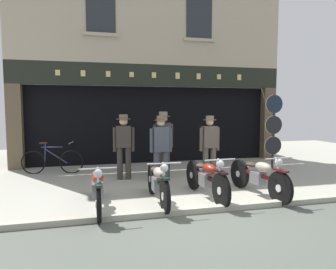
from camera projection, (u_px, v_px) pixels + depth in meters
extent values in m
cube|color=#A09F91|center=(155.00, 165.00, 10.37)|extent=(21.07, 10.00, 0.08)
cube|color=#A4A391|center=(210.00, 211.00, 5.61)|extent=(21.07, 0.16, 0.18)
cube|color=black|center=(143.00, 122.00, 12.47)|extent=(8.34, 4.00, 2.60)
cube|color=brown|center=(15.00, 127.00, 9.37)|extent=(0.44, 0.36, 2.60)
cube|color=brown|center=(267.00, 123.00, 11.47)|extent=(0.44, 0.36, 2.60)
cube|color=#23282D|center=(152.00, 121.00, 10.77)|extent=(7.98, 0.03, 2.18)
cube|color=black|center=(154.00, 76.00, 10.22)|extent=(9.07, 0.24, 0.70)
cube|color=#DBC684|center=(58.00, 73.00, 9.35)|extent=(0.14, 0.03, 0.17)
cube|color=#DBC684|center=(83.00, 73.00, 9.54)|extent=(0.14, 0.03, 0.18)
cube|color=#DBC684|center=(108.00, 74.00, 9.72)|extent=(0.14, 0.03, 0.18)
cube|color=#DBC684|center=(132.00, 75.00, 9.90)|extent=(0.14, 0.03, 0.16)
cube|color=#DBC684|center=(154.00, 75.00, 10.08)|extent=(0.14, 0.03, 0.18)
cube|color=#DBC684|center=(178.00, 76.00, 10.28)|extent=(0.14, 0.03, 0.20)
cube|color=#DBC684|center=(199.00, 76.00, 10.46)|extent=(0.14, 0.03, 0.19)
cube|color=#DBC684|center=(219.00, 77.00, 10.64)|extent=(0.14, 0.03, 0.17)
cube|color=#DBC684|center=(239.00, 77.00, 10.83)|extent=(0.14, 0.03, 0.20)
cube|color=#B1A38B|center=(153.00, 17.00, 10.13)|extent=(9.07, 0.40, 3.10)
cube|color=#23282D|center=(101.00, 12.00, 9.51)|extent=(0.90, 0.02, 1.30)
cube|color=#B1A38B|center=(101.00, 34.00, 9.53)|extent=(1.10, 0.12, 0.10)
cube|color=#23282D|center=(199.00, 19.00, 10.29)|extent=(0.90, 0.02, 1.30)
cube|color=#B1A38B|center=(199.00, 40.00, 10.32)|extent=(1.10, 0.12, 0.10)
cylinder|color=black|center=(99.00, 204.00, 5.08)|extent=(0.07, 0.61, 0.61)
cylinder|color=silver|center=(99.00, 204.00, 5.08)|extent=(0.10, 0.14, 0.13)
cylinder|color=black|center=(96.00, 183.00, 6.45)|extent=(0.08, 0.61, 0.61)
cylinder|color=silver|center=(96.00, 183.00, 6.45)|extent=(0.11, 0.14, 0.13)
cube|color=#193128|center=(97.00, 186.00, 5.76)|extent=(0.08, 1.31, 0.07)
cube|color=slate|center=(97.00, 190.00, 5.76)|extent=(0.20, 0.32, 0.26)
ellipsoid|color=maroon|center=(97.00, 178.00, 5.58)|extent=(0.22, 0.46, 0.20)
ellipsoid|color=#38281E|center=(97.00, 174.00, 5.99)|extent=(0.20, 0.30, 0.10)
cube|color=#193128|center=(98.00, 184.00, 5.05)|extent=(0.10, 0.36, 0.04)
sphere|color=silver|center=(98.00, 173.00, 5.10)|extent=(0.15, 0.15, 0.15)
cylinder|color=silver|center=(98.00, 168.00, 5.09)|extent=(0.62, 0.03, 0.02)
cylinder|color=silver|center=(98.00, 186.00, 5.10)|extent=(0.04, 0.28, 0.60)
cylinder|color=black|center=(165.00, 196.00, 5.46)|extent=(0.08, 0.64, 0.64)
cylinder|color=silver|center=(165.00, 196.00, 5.46)|extent=(0.10, 0.14, 0.14)
cylinder|color=black|center=(152.00, 179.00, 6.77)|extent=(0.09, 0.64, 0.64)
cylinder|color=silver|center=(152.00, 179.00, 6.77)|extent=(0.11, 0.14, 0.14)
cube|color=black|center=(158.00, 181.00, 6.11)|extent=(0.10, 1.25, 0.07)
cube|color=slate|center=(158.00, 184.00, 6.11)|extent=(0.21, 0.32, 0.26)
ellipsoid|color=tan|center=(159.00, 173.00, 5.93)|extent=(0.23, 0.46, 0.20)
ellipsoid|color=#38281E|center=(155.00, 169.00, 6.33)|extent=(0.21, 0.30, 0.10)
cube|color=black|center=(165.00, 177.00, 5.43)|extent=(0.11, 0.36, 0.04)
sphere|color=silver|center=(164.00, 168.00, 5.47)|extent=(0.15, 0.15, 0.15)
cylinder|color=silver|center=(164.00, 163.00, 5.46)|extent=(0.62, 0.04, 0.02)
cylinder|color=silver|center=(164.00, 180.00, 5.47)|extent=(0.04, 0.29, 0.60)
cylinder|color=black|center=(221.00, 191.00, 5.78)|extent=(0.11, 0.67, 0.67)
cylinder|color=silver|center=(221.00, 191.00, 5.78)|extent=(0.11, 0.15, 0.15)
cylinder|color=black|center=(193.00, 175.00, 7.12)|extent=(0.12, 0.67, 0.67)
cylinder|color=silver|center=(193.00, 175.00, 7.12)|extent=(0.12, 0.15, 0.15)
cube|color=black|center=(206.00, 176.00, 6.44)|extent=(0.14, 1.30, 0.07)
cube|color=slate|center=(206.00, 180.00, 6.45)|extent=(0.22, 0.33, 0.26)
ellipsoid|color=maroon|center=(209.00, 169.00, 6.26)|extent=(0.25, 0.47, 0.20)
ellipsoid|color=#38281E|center=(201.00, 166.00, 6.66)|extent=(0.22, 0.31, 0.10)
cube|color=black|center=(221.00, 172.00, 5.75)|extent=(0.12, 0.37, 0.04)
sphere|color=silver|center=(220.00, 164.00, 5.79)|extent=(0.15, 0.15, 0.15)
cylinder|color=silver|center=(220.00, 160.00, 5.79)|extent=(0.62, 0.06, 0.02)
cylinder|color=silver|center=(220.00, 175.00, 5.79)|extent=(0.05, 0.26, 0.61)
cylinder|color=black|center=(280.00, 188.00, 5.96)|extent=(0.14, 0.67, 0.66)
cylinder|color=silver|center=(280.00, 188.00, 5.96)|extent=(0.11, 0.16, 0.15)
cylinder|color=black|center=(239.00, 174.00, 7.27)|extent=(0.15, 0.67, 0.66)
cylinder|color=silver|center=(239.00, 174.00, 7.27)|extent=(0.12, 0.16, 0.15)
cube|color=#521319|center=(258.00, 175.00, 6.61)|extent=(0.21, 1.29, 0.07)
cube|color=slate|center=(258.00, 178.00, 6.61)|extent=(0.23, 0.34, 0.26)
ellipsoid|color=#A9A090|center=(263.00, 167.00, 6.43)|extent=(0.27, 0.48, 0.20)
ellipsoid|color=#38281E|center=(251.00, 164.00, 6.83)|extent=(0.23, 0.32, 0.10)
cube|color=#521319|center=(281.00, 170.00, 5.93)|extent=(0.14, 0.37, 0.04)
sphere|color=silver|center=(279.00, 162.00, 5.97)|extent=(0.15, 0.15, 0.15)
cylinder|color=silver|center=(279.00, 158.00, 5.97)|extent=(0.62, 0.09, 0.02)
cylinder|color=silver|center=(279.00, 173.00, 5.97)|extent=(0.07, 0.28, 0.61)
cylinder|color=#38332D|center=(128.00, 163.00, 8.11)|extent=(0.15, 0.15, 0.87)
cylinder|color=#38332D|center=(120.00, 163.00, 8.09)|extent=(0.15, 0.15, 0.87)
cube|color=#38332D|center=(124.00, 137.00, 8.03)|extent=(0.41, 0.28, 0.56)
cube|color=silver|center=(124.00, 134.00, 8.14)|extent=(0.14, 0.04, 0.32)
cube|color=maroon|center=(124.00, 134.00, 8.16)|extent=(0.05, 0.02, 0.29)
cylinder|color=#38332D|center=(133.00, 139.00, 8.06)|extent=(0.09, 0.09, 0.63)
cylinder|color=#38332D|center=(115.00, 140.00, 8.02)|extent=(0.09, 0.09, 0.63)
sphere|color=tan|center=(124.00, 121.00, 8.00)|extent=(0.22, 0.22, 0.22)
cylinder|color=brown|center=(123.00, 119.00, 7.99)|extent=(0.37, 0.37, 0.01)
cylinder|color=brown|center=(123.00, 117.00, 7.99)|extent=(0.23, 0.23, 0.12)
cylinder|color=#38332D|center=(167.00, 160.00, 8.36)|extent=(0.15, 0.15, 0.91)
cylinder|color=#38332D|center=(159.00, 161.00, 8.28)|extent=(0.15, 0.15, 0.91)
cube|color=#38332D|center=(163.00, 134.00, 8.26)|extent=(0.41, 0.27, 0.59)
cube|color=silver|center=(162.00, 131.00, 8.36)|extent=(0.14, 0.04, 0.33)
cube|color=#47234C|center=(162.00, 131.00, 8.37)|extent=(0.05, 0.02, 0.31)
cylinder|color=#38332D|center=(171.00, 136.00, 8.35)|extent=(0.09, 0.09, 0.63)
cylinder|color=#38332D|center=(155.00, 136.00, 8.18)|extent=(0.09, 0.09, 0.63)
sphere|color=tan|center=(163.00, 118.00, 8.22)|extent=(0.22, 0.22, 0.22)
cylinder|color=#7F705B|center=(163.00, 116.00, 8.22)|extent=(0.37, 0.37, 0.01)
cylinder|color=#7F705B|center=(163.00, 114.00, 8.21)|extent=(0.23, 0.23, 0.12)
cylinder|color=brown|center=(213.00, 163.00, 8.18)|extent=(0.15, 0.15, 0.85)
cylinder|color=brown|center=(205.00, 163.00, 8.12)|extent=(0.15, 0.15, 0.85)
cube|color=brown|center=(210.00, 137.00, 8.09)|extent=(0.39, 0.23, 0.57)
cube|color=white|center=(208.00, 134.00, 8.19)|extent=(0.14, 0.02, 0.32)
cube|color=black|center=(208.00, 134.00, 8.21)|extent=(0.05, 0.01, 0.30)
cylinder|color=brown|center=(218.00, 139.00, 8.16)|extent=(0.09, 0.09, 0.61)
cylinder|color=brown|center=(201.00, 139.00, 8.03)|extent=(0.09, 0.09, 0.61)
sphere|color=beige|center=(210.00, 122.00, 8.05)|extent=(0.20, 0.20, 0.20)
cylinder|color=#7F705B|center=(210.00, 120.00, 8.05)|extent=(0.34, 0.34, 0.01)
cylinder|color=#7F705B|center=(210.00, 118.00, 8.04)|extent=(0.21, 0.21, 0.11)
cylinder|color=#3D424C|center=(165.00, 167.00, 7.68)|extent=(0.15, 0.15, 0.82)
cylinder|color=#3D424C|center=(157.00, 167.00, 7.62)|extent=(0.15, 0.15, 0.82)
cube|color=#3D424C|center=(161.00, 139.00, 7.59)|extent=(0.38, 0.22, 0.62)
cube|color=silver|center=(160.00, 136.00, 7.69)|extent=(0.14, 0.02, 0.35)
cube|color=black|center=(160.00, 136.00, 7.71)|extent=(0.05, 0.01, 0.32)
cylinder|color=#3D424C|center=(170.00, 140.00, 7.65)|extent=(0.09, 0.09, 0.59)
cylinder|color=#3D424C|center=(152.00, 140.00, 7.53)|extent=(0.09, 0.09, 0.59)
sphere|color=tan|center=(161.00, 122.00, 7.55)|extent=(0.20, 0.20, 0.20)
cylinder|color=brown|center=(161.00, 120.00, 7.55)|extent=(0.34, 0.34, 0.01)
cylinder|color=brown|center=(161.00, 118.00, 7.54)|extent=(0.21, 0.21, 0.11)
cylinder|color=#232328|center=(273.00, 132.00, 9.43)|extent=(0.06, 0.06, 2.29)
cylinder|color=#192338|center=(274.00, 104.00, 9.33)|extent=(0.55, 0.03, 0.55)
torus|color=beige|center=(274.00, 104.00, 9.35)|extent=(0.58, 0.04, 0.58)
cylinder|color=black|center=(274.00, 125.00, 9.39)|extent=(0.55, 0.03, 0.55)
torus|color=beige|center=(273.00, 125.00, 9.40)|extent=(0.58, 0.04, 0.58)
cylinder|color=black|center=(273.00, 145.00, 9.45)|extent=(0.55, 0.03, 0.55)
torus|color=beige|center=(273.00, 145.00, 9.46)|extent=(0.58, 0.04, 0.58)
cube|color=beige|center=(88.00, 114.00, 10.07)|extent=(0.80, 0.02, 0.99)
cube|color=#232328|center=(87.00, 102.00, 10.03)|extent=(0.80, 0.01, 0.20)
torus|color=black|center=(71.00, 162.00, 8.87)|extent=(0.68, 0.15, 0.68)
torus|color=black|center=(33.00, 163.00, 8.78)|extent=(0.68, 0.15, 0.68)
cylinder|color=navy|center=(56.00, 156.00, 8.82)|extent=(0.63, 0.14, 0.45)
cylinder|color=navy|center=(52.00, 147.00, 8.79)|extent=(0.59, 0.13, 0.03)
cylinder|color=navy|center=(45.00, 152.00, 8.78)|extent=(0.06, 0.04, 0.52)
ellipsoid|color=#332319|center=(43.00, 143.00, 8.76)|extent=(0.26, 0.16, 0.06)
cylinder|color=silver|center=(71.00, 143.00, 8.82)|extent=(0.10, 0.50, 0.02)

